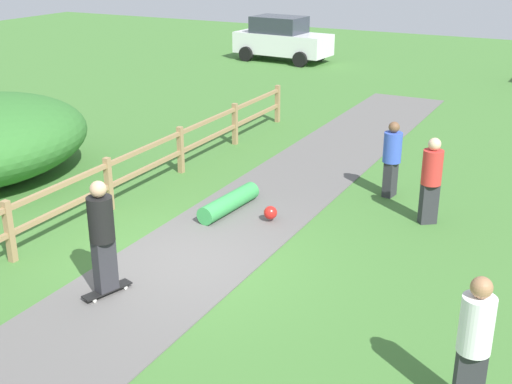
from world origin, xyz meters
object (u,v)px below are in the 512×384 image
at_px(bystander_blue, 392,156).
at_px(bystander_white, 474,340).
at_px(parked_car_white, 282,39).
at_px(skater_fallen, 232,203).
at_px(bystander_red, 431,177).
at_px(skater_riding, 102,233).

relative_size(bystander_blue, bystander_white, 0.93).
height_order(bystander_white, parked_car_white, parked_car_white).
bearing_deg(skater_fallen, bystander_red, 20.12).
relative_size(skater_fallen, bystander_white, 0.98).
bearing_deg(parked_car_white, bystander_blue, -56.59).
bearing_deg(parked_car_white, bystander_white, -59.28).
xyz_separation_m(bystander_red, bystander_white, (1.75, -5.23, 0.03)).
distance_m(skater_fallen, parked_car_white, 17.55).
xyz_separation_m(bystander_red, bystander_blue, (-1.07, 1.05, -0.05)).
distance_m(skater_fallen, bystander_white, 6.66).
relative_size(skater_riding, bystander_blue, 1.14).
height_order(skater_fallen, bystander_white, bystander_white).
height_order(bystander_red, bystander_blue, bystander_red).
distance_m(skater_riding, bystander_blue, 6.62).
height_order(skater_riding, bystander_red, skater_riding).
bearing_deg(skater_fallen, bystander_white, -36.38).
bearing_deg(skater_riding, skater_fallen, 88.64).
distance_m(skater_riding, bystander_white, 5.42).
bearing_deg(bystander_white, skater_fallen, 143.62).
xyz_separation_m(bystander_blue, bystander_white, (2.83, -6.28, 0.07)).
relative_size(bystander_red, bystander_blue, 1.05).
bearing_deg(bystander_red, skater_riding, -125.95).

